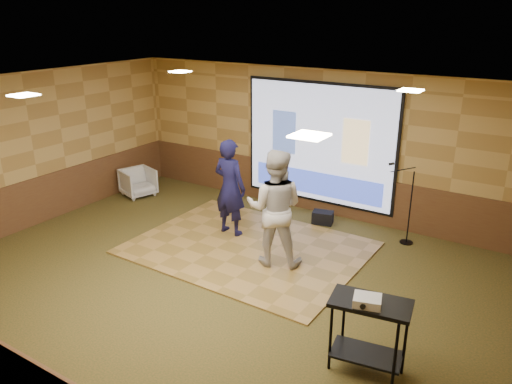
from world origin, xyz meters
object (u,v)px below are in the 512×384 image
Objects in this scene: player_right at (275,208)px; duffel_bag at (323,217)px; projector at (367,301)px; banquet_chair at (138,182)px; av_table at (369,323)px; projector_screen at (319,145)px; player_left at (230,187)px; mic_stand at (406,218)px; dance_floor at (248,248)px.

player_right reaches higher than duffel_bag.
banquet_chair is (-6.62, 3.02, -0.69)m from projector.
projector reaches higher than av_table.
banquet_chair is at bearing -169.35° from duffel_bag.
projector_screen is 2.57m from player_right.
player_right is 2.82× the size of banquet_chair.
player_left is at bearing -44.60° from player_right.
banquet_chair reaches higher than duffel_bag.
player_left is 1.23× the size of mic_stand.
banquet_chair is (-3.04, 0.60, -0.63)m from player_left.
player_left is at bearing -140.61° from mic_stand.
projector_screen is at bearing -112.49° from player_left.
banquet_chair is at bearing -35.82° from player_right.
player_left is at bearing 150.93° from dance_floor.
player_right is (0.69, -0.24, 1.01)m from dance_floor.
duffel_bag is (-0.03, 2.00, -0.90)m from player_right.
banquet_chair is (-5.97, -0.83, -0.17)m from mic_stand.
duffel_bag is (1.28, 1.41, -0.83)m from player_left.
dance_floor is 3.79m from banquet_chair.
av_table reaches higher than duffel_bag.
projector reaches higher than dance_floor.
player_left reaches higher than banquet_chair.
projector is at bearing -58.96° from duffel_bag.
dance_floor is 4.19× the size of av_table.
av_table is at bearing 62.87° from projector.
duffel_bag is at bearing 69.49° from dance_floor.
player_left is (-0.63, 0.35, 0.94)m from dance_floor.
player_right is 2.64m from mic_stand.
player_right reaches higher than mic_stand.
player_left reaches higher than av_table.
projector is 3.93m from mic_stand.
player_right is 4.88× the size of duffel_bag.
projector is at bearing 120.55° from player_right.
av_table is at bearing -66.39° from mic_stand.
av_table is at bearing -33.67° from dance_floor.
dance_floor is 2.68× the size of mic_stand.
dance_floor is 3.75m from projector.
mic_stand is at bearing -63.87° from banquet_chair.
player_right is 2.06× the size of av_table.
dance_floor is 1.24m from player_right.
player_left is at bearing -132.29° from duffel_bag.
av_table is at bearing -58.20° from duffel_bag.
av_table is (3.60, -2.33, -0.28)m from player_left.
banquet_chair is at bearing 156.18° from av_table.
projector is at bearing -34.95° from dance_floor.
duffel_bag reaches higher than dance_floor.
player_left is 1.44m from player_right.
projector_screen reaches higher than projector.
player_left is at bearing 147.10° from av_table.
projector_screen is at bearing 105.77° from projector.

